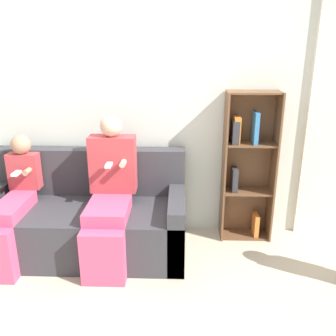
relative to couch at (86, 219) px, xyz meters
name	(u,v)px	position (x,y,z in m)	size (l,w,h in m)	color
ground_plane	(112,282)	(0.33, -0.53, -0.31)	(14.00, 14.00, 0.00)	beige
back_wall	(124,108)	(0.33, 0.45, 0.97)	(10.00, 0.06, 2.55)	silver
couch	(86,219)	(0.00, 0.00, 0.00)	(1.85, 0.85, 0.91)	#38383D
adult_seated	(110,190)	(0.27, -0.12, 0.35)	(0.42, 0.78, 1.28)	#DB4C75
child_seated	(14,201)	(-0.58, -0.17, 0.25)	(0.28, 0.80, 1.08)	#DB4C75
bookshelf	(247,164)	(1.53, 0.32, 0.45)	(0.49, 0.25, 1.46)	brown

